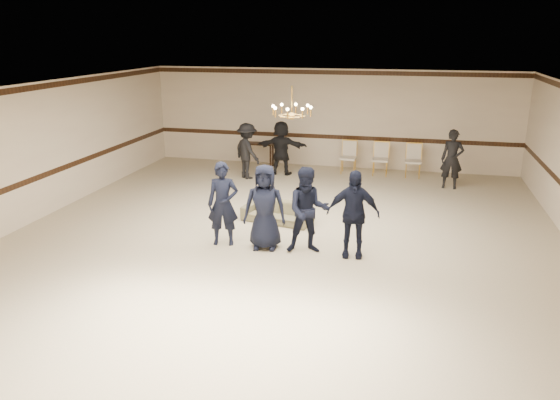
% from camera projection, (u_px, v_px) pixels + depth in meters
% --- Properties ---
extents(room, '(12.01, 14.01, 3.21)m').
position_uv_depth(room, '(281.00, 169.00, 11.12)').
color(room, '#B1A888').
rests_on(room, ground).
extents(chair_rail, '(12.00, 0.02, 0.14)m').
position_uv_depth(chair_rail, '(330.00, 137.00, 17.78)').
color(chair_rail, black).
rests_on(chair_rail, wall_back).
extents(crown_molding, '(12.00, 0.02, 0.14)m').
position_uv_depth(crown_molding, '(332.00, 72.00, 17.16)').
color(crown_molding, black).
rests_on(crown_molding, wall_back).
extents(chandelier, '(0.94, 0.94, 0.89)m').
position_uv_depth(chandelier, '(292.00, 101.00, 11.67)').
color(chandelier, gold).
rests_on(chandelier, ceiling).
extents(boy_a, '(0.72, 0.55, 1.78)m').
position_uv_depth(boy_a, '(223.00, 204.00, 11.17)').
color(boy_a, black).
rests_on(boy_a, floor).
extents(boy_b, '(0.93, 0.67, 1.78)m').
position_uv_depth(boy_b, '(265.00, 207.00, 10.97)').
color(boy_b, black).
rests_on(boy_b, floor).
extents(boy_c, '(1.00, 0.86, 1.78)m').
position_uv_depth(boy_c, '(308.00, 210.00, 10.77)').
color(boy_c, black).
rests_on(boy_c, floor).
extents(boy_d, '(1.07, 0.52, 1.78)m').
position_uv_depth(boy_d, '(353.00, 214.00, 10.56)').
color(boy_d, black).
rests_on(boy_d, floor).
extents(settee, '(1.75, 0.97, 0.48)m').
position_uv_depth(settee, '(277.00, 212.00, 12.70)').
color(settee, '#6D6849').
rests_on(settee, floor).
extents(adult_left, '(1.25, 1.19, 1.70)m').
position_uv_depth(adult_left, '(247.00, 151.00, 16.36)').
color(adult_left, black).
rests_on(adult_left, floor).
extents(adult_mid, '(1.58, 0.52, 1.70)m').
position_uv_depth(adult_mid, '(281.00, 148.00, 16.81)').
color(adult_mid, black).
rests_on(adult_mid, floor).
extents(adult_right, '(0.65, 0.46, 1.70)m').
position_uv_depth(adult_right, '(452.00, 159.00, 15.29)').
color(adult_right, black).
rests_on(adult_right, floor).
extents(banquet_chair_left, '(0.54, 0.54, 1.01)m').
position_uv_depth(banquet_chair_left, '(349.00, 158.00, 17.04)').
color(banquet_chair_left, beige).
rests_on(banquet_chair_left, floor).
extents(banquet_chair_mid, '(0.50, 0.50, 1.01)m').
position_uv_depth(banquet_chair_mid, '(381.00, 159.00, 16.81)').
color(banquet_chair_mid, beige).
rests_on(banquet_chair_mid, floor).
extents(banquet_chair_right, '(0.51, 0.51, 1.01)m').
position_uv_depth(banquet_chair_right, '(413.00, 161.00, 16.58)').
color(banquet_chair_right, beige).
rests_on(banquet_chair_right, floor).
extents(console_table, '(0.98, 0.46, 0.81)m').
position_uv_depth(console_table, '(259.00, 155.00, 17.93)').
color(console_table, black).
rests_on(console_table, floor).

